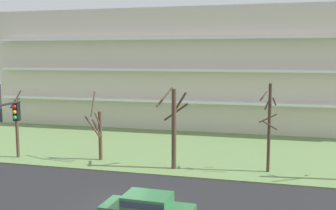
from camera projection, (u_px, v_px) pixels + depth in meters
ground at (123, 207)px, 21.76m from camera, size 160.00×160.00×0.00m
grass_lawn_strip at (180, 149)px, 35.21m from camera, size 80.00×16.00×0.08m
apartment_building at (207, 68)px, 48.12m from camera, size 47.92×13.51×13.23m
tree_far_left at (17, 126)px, 31.83m from camera, size 1.02×1.02×5.40m
tree_left at (99, 132)px, 31.02m from camera, size 1.57×1.60×5.37m
tree_center at (174, 125)px, 28.65m from camera, size 2.14×1.71×5.85m
tree_right at (269, 126)px, 27.72m from camera, size 1.29×1.33×6.25m
sedan_green_near_left at (147, 209)px, 19.23m from camera, size 4.47×1.97×1.57m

